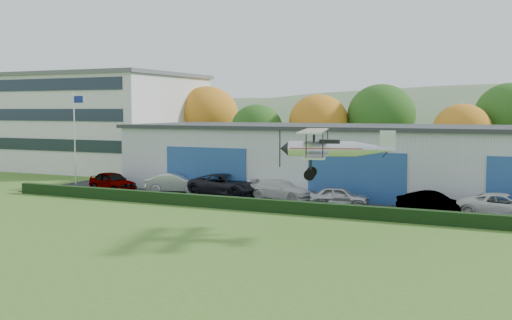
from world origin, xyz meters
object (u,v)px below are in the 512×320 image
at_px(office_block, 99,121).
at_px(flagpole, 75,130).
at_px(car_2, 226,185).
at_px(car_5, 431,203).
at_px(biplane, 331,147).
at_px(car_4, 340,196).
at_px(car_3, 281,190).
at_px(car_1, 175,183).
at_px(car_6, 505,206).
at_px(hangar, 377,159).
at_px(car_0, 113,182).

distance_m(office_block, flagpole, 15.33).
xyz_separation_m(car_2, car_5, (15.47, -1.93, -0.12)).
bearing_deg(biplane, car_4, 88.69).
height_order(office_block, car_3, office_block).
bearing_deg(biplane, flagpole, 142.02).
distance_m(car_2, car_5, 15.59).
distance_m(office_block, car_4, 36.12).
bearing_deg(car_1, car_6, -111.24).
bearing_deg(office_block, car_3, -26.37).
height_order(car_3, car_4, car_3).
xyz_separation_m(hangar, car_3, (-5.40, -6.66, -1.91)).
height_order(office_block, flagpole, office_block).
distance_m(car_2, car_4, 9.58).
xyz_separation_m(office_block, flagpole, (8.12, -13.00, -0.43)).
distance_m(car_2, car_6, 19.80).
relative_size(car_0, car_1, 1.00).
xyz_separation_m(hangar, office_block, (-33.00, 7.02, 2.56)).
bearing_deg(car_6, biplane, 143.12).
bearing_deg(car_2, car_1, 101.30).
relative_size(car_2, car_4, 1.45).
xyz_separation_m(hangar, car_0, (-19.15, -8.35, -1.83)).
height_order(office_block, car_2, office_block).
xyz_separation_m(office_block, car_5, (38.51, -15.49, -4.48)).
height_order(car_1, car_3, car_1).
height_order(car_4, biplane, biplane).
relative_size(hangar, car_5, 9.73).
distance_m(car_0, car_2, 9.38).
bearing_deg(car_2, car_5, -91.30).
xyz_separation_m(car_0, car_4, (18.65, 0.24, -0.10)).
distance_m(car_2, car_3, 4.56).
height_order(car_1, biplane, biplane).
height_order(hangar, flagpole, flagpole).
bearing_deg(car_0, car_3, -65.15).
relative_size(flagpole, car_2, 1.38).
bearing_deg(car_1, car_5, -112.21).
height_order(hangar, car_4, hangar).
bearing_deg(car_1, hangar, -81.67).
bearing_deg(hangar, car_4, -93.58).
distance_m(flagpole, car_3, 19.91).
xyz_separation_m(flagpole, car_1, (10.71, -0.97, -3.98)).
bearing_deg(flagpole, car_2, -2.16).
xyz_separation_m(flagpole, car_2, (14.93, -0.56, -3.93)).
bearing_deg(car_5, car_3, 99.27).
relative_size(car_2, car_6, 1.08).
height_order(car_1, car_6, car_1).
distance_m(hangar, car_1, 15.89).
bearing_deg(flagpole, car_0, -22.47).
height_order(flagpole, car_5, flagpole).
xyz_separation_m(car_5, car_6, (4.24, 0.08, 0.06)).
bearing_deg(flagpole, car_5, -4.69).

